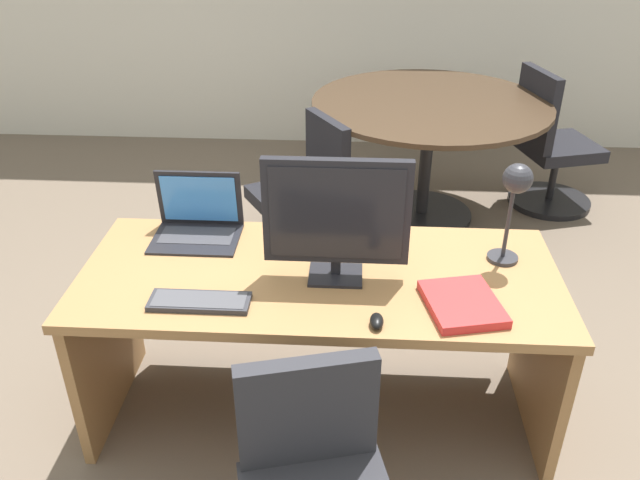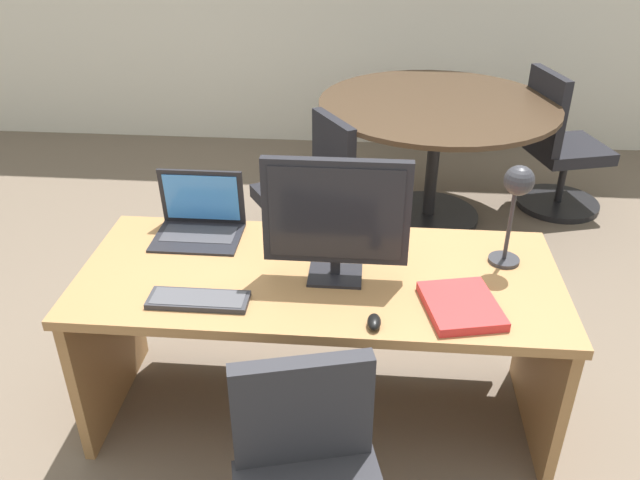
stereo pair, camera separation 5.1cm
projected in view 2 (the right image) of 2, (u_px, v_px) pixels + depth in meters
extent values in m
plane|color=#6B5B4C|center=(339.00, 240.00, 4.10)|extent=(12.00, 12.00, 0.00)
cube|color=#9E7042|center=(319.00, 277.00, 2.45)|extent=(1.82, 0.77, 0.04)
cube|color=#9E7042|center=(108.00, 339.00, 2.70)|extent=(0.04, 0.68, 0.68)
cube|color=#9E7042|center=(541.00, 362.00, 2.57)|extent=(0.04, 0.68, 0.68)
cube|color=#9E7042|center=(325.00, 302.00, 2.87)|extent=(1.60, 0.02, 0.48)
cube|color=black|center=(335.00, 275.00, 2.41)|extent=(0.20, 0.16, 0.01)
cube|color=black|center=(335.00, 266.00, 2.40)|extent=(0.04, 0.02, 0.06)
cube|color=black|center=(336.00, 212.00, 2.28)|extent=(0.53, 0.04, 0.40)
cube|color=black|center=(336.00, 215.00, 2.26)|extent=(0.48, 0.00, 0.35)
cube|color=black|center=(198.00, 237.00, 2.67)|extent=(0.36, 0.26, 0.01)
cube|color=#38383D|center=(199.00, 234.00, 2.68)|extent=(0.30, 0.14, 0.00)
cube|color=black|center=(202.00, 197.00, 2.71)|extent=(0.36, 0.03, 0.25)
cube|color=#3F8CEA|center=(201.00, 198.00, 2.70)|extent=(0.31, 0.02, 0.21)
cube|color=#2D2D33|center=(198.00, 300.00, 2.27)|extent=(0.36, 0.12, 0.02)
cube|color=#47474C|center=(198.00, 297.00, 2.26)|extent=(0.33, 0.10, 0.00)
ellipsoid|color=black|center=(374.00, 322.00, 2.15)|extent=(0.05, 0.08, 0.04)
cylinder|color=#2D2D33|center=(504.00, 260.00, 2.51)|extent=(0.12, 0.12, 0.01)
cylinder|color=#2D2D33|center=(510.00, 224.00, 2.43)|extent=(0.02, 0.02, 0.31)
sphere|color=#2D2D33|center=(519.00, 180.00, 2.31)|extent=(0.11, 0.11, 0.11)
cube|color=red|center=(461.00, 306.00, 2.23)|extent=(0.30, 0.33, 0.03)
cube|color=#2D2D33|center=(302.00, 410.00, 1.97)|extent=(0.44, 0.17, 0.39)
cylinder|color=black|center=(428.00, 215.00, 4.35)|extent=(0.67, 0.67, 0.04)
cylinder|color=black|center=(433.00, 162.00, 4.16)|extent=(0.08, 0.08, 0.74)
cylinder|color=#3F2D1E|center=(438.00, 105.00, 3.97)|extent=(1.48, 1.48, 0.03)
cylinder|color=black|center=(557.00, 203.00, 4.51)|extent=(0.56, 0.56, 0.04)
cylinder|color=black|center=(562.00, 178.00, 4.41)|extent=(0.05, 0.05, 0.34)
cube|color=black|center=(568.00, 150.00, 4.31)|extent=(0.57, 0.57, 0.08)
cube|color=black|center=(545.00, 111.00, 4.13)|extent=(0.18, 0.44, 0.49)
cylinder|color=black|center=(301.00, 247.00, 3.98)|extent=(0.56, 0.56, 0.04)
cylinder|color=black|center=(301.00, 225.00, 3.90)|extent=(0.05, 0.05, 0.28)
cube|color=black|center=(300.00, 198.00, 3.81)|extent=(0.63, 0.63, 0.08)
cube|color=black|center=(333.00, 152.00, 3.77)|extent=(0.28, 0.40, 0.42)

